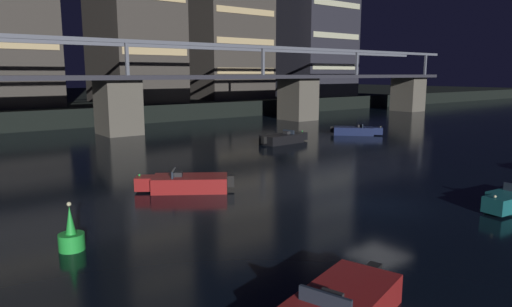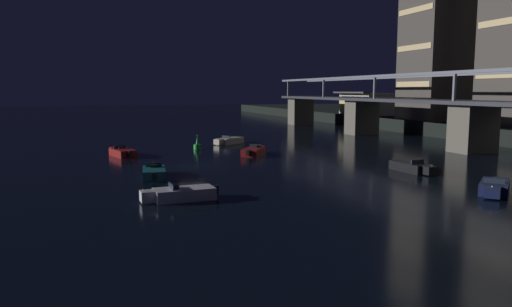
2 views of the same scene
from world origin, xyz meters
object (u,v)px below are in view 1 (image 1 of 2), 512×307
(tower_east_tall, at_px, (231,27))
(speedboat_mid_center, at_px, (356,131))
(river_bridge, at_px, (117,93))
(speedboat_near_right, at_px, (284,139))
(tower_east_low, at_px, (311,22))
(speedboat_near_left, at_px, (186,183))
(channel_buoy, at_px, (71,237))

(tower_east_tall, distance_m, speedboat_mid_center, 33.81)
(river_bridge, distance_m, speedboat_near_right, 18.06)
(tower_east_low, bearing_deg, speedboat_near_left, -140.09)
(tower_east_tall, bearing_deg, speedboat_mid_center, -100.52)
(speedboat_near_left, height_order, speedboat_mid_center, same)
(speedboat_mid_center, bearing_deg, tower_east_low, 53.29)
(tower_east_low, relative_size, speedboat_mid_center, 5.80)
(speedboat_near_left, distance_m, speedboat_near_right, 18.16)
(tower_east_low, relative_size, channel_buoy, 14.78)
(tower_east_low, distance_m, speedboat_near_left, 62.99)
(speedboat_mid_center, height_order, channel_buoy, channel_buoy)
(tower_east_low, xyz_separation_m, speedboat_near_left, (-46.99, -39.31, -14.64))
(speedboat_near_right, distance_m, channel_buoy, 26.96)
(tower_east_tall, xyz_separation_m, speedboat_near_left, (-30.57, -40.37, -12.87))
(speedboat_near_left, xyz_separation_m, speedboat_mid_center, (24.86, 9.63, 0.00))
(speedboat_mid_center, bearing_deg, speedboat_near_left, -158.83)
(speedboat_near_right, bearing_deg, tower_east_low, 42.96)
(tower_east_low, bearing_deg, river_bridge, -160.49)
(tower_east_tall, relative_size, channel_buoy, 12.77)
(tower_east_tall, xyz_separation_m, speedboat_mid_center, (-5.71, -30.74, -12.87))
(tower_east_tall, bearing_deg, channel_buoy, -129.89)
(river_bridge, bearing_deg, speedboat_near_left, -103.40)
(river_bridge, xyz_separation_m, tower_east_tall, (24.67, 15.62, 9.10))
(speedboat_near_left, xyz_separation_m, speedboat_near_right, (15.29, 9.79, 0.00))
(speedboat_near_right, height_order, speedboat_mid_center, same)
(river_bridge, distance_m, tower_east_low, 44.93)
(speedboat_near_left, xyz_separation_m, channel_buoy, (-7.30, -4.94, 0.06))
(speedboat_near_left, bearing_deg, speedboat_mid_center, 21.17)
(river_bridge, xyz_separation_m, channel_buoy, (-13.20, -29.69, -3.72))
(speedboat_mid_center, bearing_deg, tower_east_tall, 79.48)
(speedboat_mid_center, bearing_deg, channel_buoy, -155.63)
(speedboat_near_right, bearing_deg, channel_buoy, -146.89)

